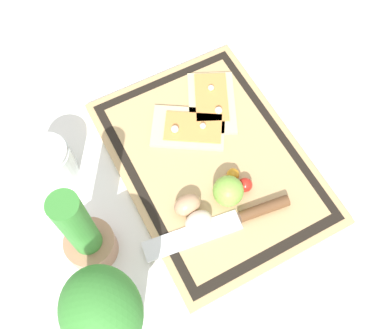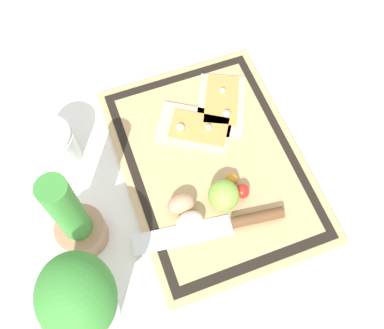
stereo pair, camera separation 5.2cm
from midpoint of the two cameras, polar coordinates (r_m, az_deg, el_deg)
The scene contains 13 objects.
ground_plane at distance 0.92m, azimuth 0.83°, elevation 0.11°, with size 6.00×6.00×0.00m, color white.
cutting_board at distance 0.92m, azimuth 0.83°, elevation 0.35°, with size 0.49×0.36×0.02m.
pizza_slice_near at distance 0.97m, azimuth 0.99°, elevation 7.91°, with size 0.18×0.16×0.02m.
pizza_slice_far at distance 0.94m, azimuth -1.93°, elevation 4.62°, with size 0.16×0.18×0.02m.
knife at distance 0.85m, azimuth 4.56°, elevation -6.79°, with size 0.07×0.29×0.02m.
egg_brown at distance 0.85m, azimuth -2.35°, elevation -5.26°, with size 0.04×0.05×0.04m, color tan.
egg_pink at distance 0.84m, azimuth -0.98°, elevation -7.32°, with size 0.04×0.05×0.04m, color beige.
lime at distance 0.85m, azimuth 2.87°, elevation -3.48°, with size 0.06×0.06×0.06m, color #7FB742.
cherry_tomato_red at distance 0.87m, azimuth 5.08°, elevation -2.71°, with size 0.03×0.03×0.03m, color red.
cherry_tomato_yellow at distance 0.88m, azimuth 3.56°, elevation -1.38°, with size 0.03×0.03×0.03m, color orange.
herb_pot at distance 0.81m, azimuth -15.25°, elevation -8.94°, with size 0.09×0.09×0.24m.
sauce_jar at distance 0.93m, azimuth -18.88°, elevation 0.02°, with size 0.09×0.09×0.09m.
herb_glass at distance 0.72m, azimuth -13.13°, elevation -18.14°, with size 0.14×0.12×0.21m.
Camera 1 is at (-0.34, 0.23, 0.83)m, focal length 42.00 mm.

